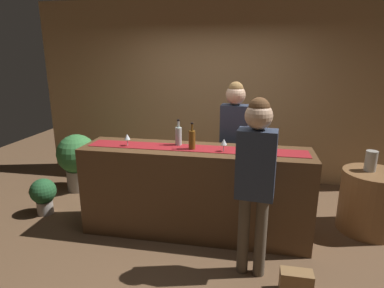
# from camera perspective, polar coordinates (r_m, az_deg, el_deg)

# --- Properties ---
(ground_plane) EXTENTS (10.00, 10.00, 0.00)m
(ground_plane) POSITION_cam_1_polar(r_m,az_deg,el_deg) (4.00, 0.50, -15.21)
(ground_plane) COLOR brown
(back_wall) EXTENTS (6.00, 0.12, 2.90)m
(back_wall) POSITION_cam_1_polar(r_m,az_deg,el_deg) (5.35, 4.25, 9.15)
(back_wall) COLOR tan
(back_wall) RESTS_ON ground
(bar_counter) EXTENTS (2.57, 0.60, 1.04)m
(bar_counter) POSITION_cam_1_polar(r_m,az_deg,el_deg) (3.76, 0.52, -8.40)
(bar_counter) COLOR #543821
(bar_counter) RESTS_ON ground
(counter_runner_cloth) EXTENTS (2.44, 0.28, 0.01)m
(counter_runner_cloth) POSITION_cam_1_polar(r_m,az_deg,el_deg) (3.58, 0.54, -0.75)
(counter_runner_cloth) COLOR maroon
(counter_runner_cloth) RESTS_ON bar_counter
(wine_bottle_amber) EXTENTS (0.07, 0.07, 0.30)m
(wine_bottle_amber) POSITION_cam_1_polar(r_m,az_deg,el_deg) (3.51, -0.00, 0.81)
(wine_bottle_amber) COLOR brown
(wine_bottle_amber) RESTS_ON bar_counter
(wine_bottle_clear) EXTENTS (0.07, 0.07, 0.30)m
(wine_bottle_clear) POSITION_cam_1_polar(r_m,az_deg,el_deg) (3.68, -2.41, 1.47)
(wine_bottle_clear) COLOR #B2C6C1
(wine_bottle_clear) RESTS_ON bar_counter
(wine_glass_near_customer) EXTENTS (0.07, 0.07, 0.14)m
(wine_glass_near_customer) POSITION_cam_1_polar(r_m,az_deg,el_deg) (3.44, 5.65, 0.30)
(wine_glass_near_customer) COLOR silver
(wine_glass_near_customer) RESTS_ON bar_counter
(wine_glass_mid_counter) EXTENTS (0.07, 0.07, 0.14)m
(wine_glass_mid_counter) POSITION_cam_1_polar(r_m,az_deg,el_deg) (3.72, -11.41, 1.20)
(wine_glass_mid_counter) COLOR silver
(wine_glass_mid_counter) RESTS_ON bar_counter
(bartender) EXTENTS (0.35, 0.24, 1.73)m
(bartender) POSITION_cam_1_polar(r_m,az_deg,el_deg) (4.08, 7.48, 1.71)
(bartender) COLOR #26262B
(bartender) RESTS_ON ground
(customer_sipping) EXTENTS (0.36, 0.24, 1.70)m
(customer_sipping) POSITION_cam_1_polar(r_m,az_deg,el_deg) (2.92, 11.21, -4.61)
(customer_sipping) COLOR brown
(customer_sipping) RESTS_ON ground
(round_side_table) EXTENTS (0.68, 0.68, 0.74)m
(round_side_table) POSITION_cam_1_polar(r_m,az_deg,el_deg) (4.39, 28.98, -8.90)
(round_side_table) COLOR brown
(round_side_table) RESTS_ON ground
(vase_on_side_table) EXTENTS (0.13, 0.13, 0.24)m
(vase_on_side_table) POSITION_cam_1_polar(r_m,az_deg,el_deg) (4.25, 29.11, -2.63)
(vase_on_side_table) COLOR #A8A399
(vase_on_side_table) RESTS_ON round_side_table
(potted_plant_tall) EXTENTS (0.60, 0.60, 0.88)m
(potted_plant_tall) POSITION_cam_1_polar(r_m,az_deg,el_deg) (5.25, -19.64, -2.38)
(potted_plant_tall) COLOR #9E9389
(potted_plant_tall) RESTS_ON ground
(potted_plant_small) EXTENTS (0.33, 0.33, 0.49)m
(potted_plant_small) POSITION_cam_1_polar(r_m,az_deg,el_deg) (4.70, -24.82, -8.02)
(potted_plant_small) COLOR #9E9389
(potted_plant_small) RESTS_ON ground
(handbag) EXTENTS (0.28, 0.14, 0.22)m
(handbag) POSITION_cam_1_polar(r_m,az_deg,el_deg) (3.21, 17.94, -22.30)
(handbag) COLOR olive
(handbag) RESTS_ON ground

